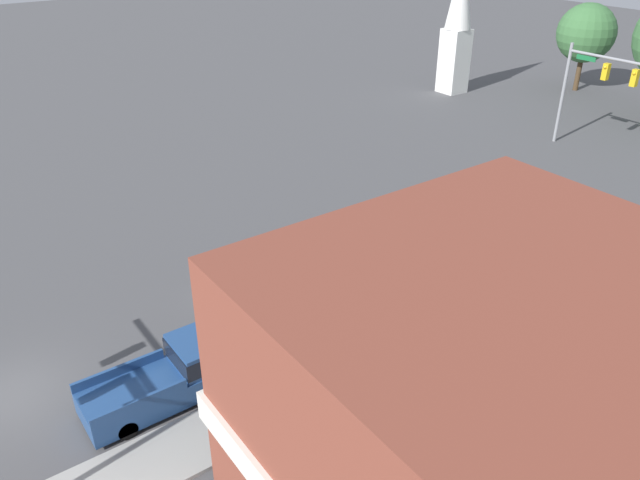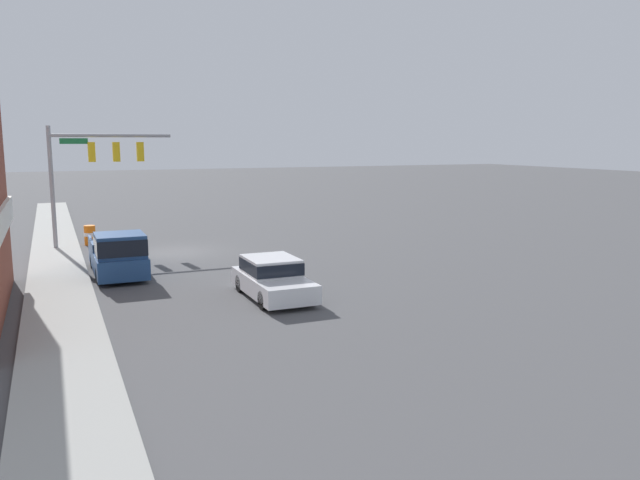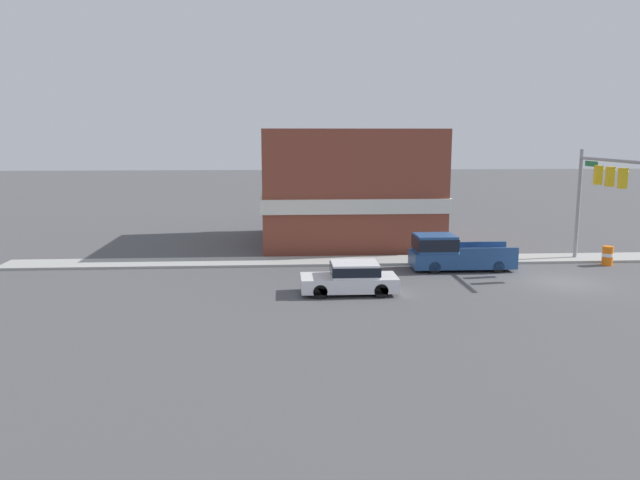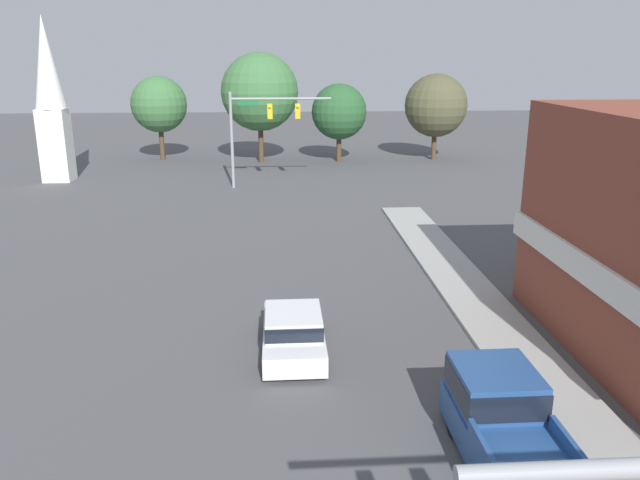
# 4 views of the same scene
# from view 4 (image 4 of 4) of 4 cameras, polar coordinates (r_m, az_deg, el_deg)

# --- Properties ---
(far_signal_assembly) EXTENTS (7.19, 0.49, 6.83)m
(far_signal_assembly) POSITION_cam_4_polar(r_m,az_deg,el_deg) (45.14, -5.28, 10.96)
(far_signal_assembly) COLOR gray
(far_signal_assembly) RESTS_ON ground
(car_lead) EXTENTS (1.93, 4.50, 1.48)m
(car_lead) POSITION_cam_4_polar(r_m,az_deg,el_deg) (20.33, -2.45, -8.25)
(car_lead) COLOR black
(car_lead) RESTS_ON ground
(pickup_truck_parked) EXTENTS (2.02, 5.59, 1.97)m
(pickup_truck_parked) POSITION_cam_4_polar(r_m,az_deg,el_deg) (15.80, 16.71, -16.08)
(pickup_truck_parked) COLOR black
(pickup_truck_parked) RESTS_ON ground
(church_steeple) EXTENTS (2.24, 2.24, 12.10)m
(church_steeple) POSITION_cam_4_polar(r_m,az_deg,el_deg) (51.43, -23.44, 11.95)
(church_steeple) COLOR white
(church_steeple) RESTS_ON ground
(backdrop_tree_left_far) EXTENTS (5.00, 5.00, 7.51)m
(backdrop_tree_left_far) POSITION_cam_4_polar(r_m,az_deg,el_deg) (59.22, -14.50, 11.90)
(backdrop_tree_left_far) COLOR #4C3823
(backdrop_tree_left_far) RESTS_ON ground
(backdrop_tree_left_mid) EXTENTS (6.74, 6.74, 9.55)m
(backdrop_tree_left_mid) POSITION_cam_4_polar(r_m,az_deg,el_deg) (56.07, -5.54, 13.31)
(backdrop_tree_left_mid) COLOR #4C3823
(backdrop_tree_left_mid) RESTS_ON ground
(backdrop_tree_center) EXTENTS (4.91, 4.91, 6.89)m
(backdrop_tree_center) POSITION_cam_4_polar(r_m,az_deg,el_deg) (56.62, 1.76, 11.64)
(backdrop_tree_center) COLOR #4C3823
(backdrop_tree_center) RESTS_ON ground
(backdrop_tree_right_mid) EXTENTS (5.63, 5.63, 7.70)m
(backdrop_tree_right_mid) POSITION_cam_4_polar(r_m,az_deg,el_deg) (58.55, 10.55, 11.98)
(backdrop_tree_right_mid) COLOR #4C3823
(backdrop_tree_right_mid) RESTS_ON ground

